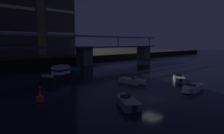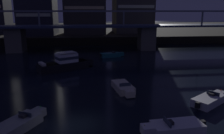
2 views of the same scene
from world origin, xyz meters
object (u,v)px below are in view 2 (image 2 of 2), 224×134
at_px(cabin_cruiser_near_left, 65,63).
at_px(speedboat_mid_right, 123,88).
at_px(speedboat_near_center, 111,55).
at_px(speedboat_mid_left, 209,100).
at_px(river_bridge, 83,32).
at_px(speedboat_near_right, 20,124).
at_px(speedboat_mid_center, 174,128).

height_order(cabin_cruiser_near_left, speedboat_mid_right, cabin_cruiser_near_left).
relative_size(speedboat_near_center, speedboat_mid_left, 1.09).
distance_m(river_bridge, speedboat_near_center, 10.93).
xyz_separation_m(cabin_cruiser_near_left, speedboat_mid_right, (7.78, -11.05, -0.64)).
xyz_separation_m(speedboat_near_center, speedboat_mid_left, (7.45, -25.15, 0.00)).
bearing_deg(river_bridge, speedboat_near_right, -96.92).
distance_m(cabin_cruiser_near_left, speedboat_near_center, 12.71).
xyz_separation_m(cabin_cruiser_near_left, speedboat_near_center, (8.49, 9.44, -0.64)).
bearing_deg(speedboat_near_right, river_bridge, 83.08).
bearing_deg(speedboat_mid_left, speedboat_mid_right, 150.25).
distance_m(cabin_cruiser_near_left, speedboat_mid_right, 13.53).
height_order(speedboat_near_right, speedboat_mid_center, same).
relative_size(cabin_cruiser_near_left, speedboat_near_right, 1.86).
distance_m(speedboat_mid_center, speedboat_mid_right, 10.06).
height_order(river_bridge, cabin_cruiser_near_left, river_bridge).
bearing_deg(river_bridge, speedboat_mid_left, -68.26).
distance_m(speedboat_near_center, speedboat_mid_left, 26.23).
relative_size(river_bridge, speedboat_near_center, 18.92).
bearing_deg(speedboat_near_right, speedboat_mid_right, 38.97).
bearing_deg(speedboat_mid_right, speedboat_near_right, -141.03).
xyz_separation_m(river_bridge, speedboat_mid_left, (13.35, -33.49, -3.90)).
bearing_deg(speedboat_mid_left, speedboat_near_center, 106.50).
bearing_deg(cabin_cruiser_near_left, speedboat_mid_right, -54.85).
distance_m(speedboat_near_right, speedboat_mid_center, 12.27).
height_order(river_bridge, speedboat_near_right, river_bridge).
distance_m(speedboat_near_right, speedboat_mid_left, 18.07).
xyz_separation_m(river_bridge, speedboat_near_right, (-4.44, -36.62, -3.90)).
bearing_deg(speedboat_near_center, cabin_cruiser_near_left, -131.96).
distance_m(cabin_cruiser_near_left, speedboat_mid_left, 22.39).
relative_size(speedboat_near_right, speedboat_mid_center, 0.93).
bearing_deg(river_bridge, speedboat_mid_center, -78.75).
bearing_deg(cabin_cruiser_near_left, speedboat_near_center, 48.04).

